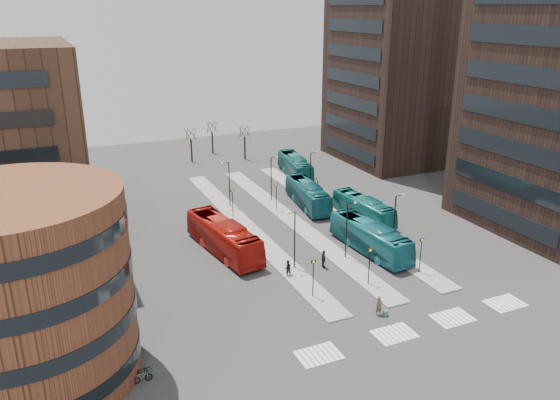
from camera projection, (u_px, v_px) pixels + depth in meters
name	position (u px, v px, depth m)	size (l,w,h in m)	color
ground	(436.00, 358.00, 41.54)	(160.00, 160.00, 0.00)	#2B2B2D
island_left	(247.00, 228.00, 65.80)	(2.50, 45.00, 0.15)	gray
island_mid	(292.00, 220.00, 68.10)	(2.50, 45.00, 0.15)	gray
island_right	(334.00, 213.00, 70.41)	(2.50, 45.00, 0.15)	gray
suitcase	(386.00, 313.00, 47.12)	(0.42, 0.33, 0.52)	#211A94
red_bus	(223.00, 237.00, 58.90)	(3.03, 12.93, 3.60)	#A5140C
teal_bus_a	(370.00, 237.00, 59.12)	(2.77, 11.85, 3.30)	#166471
teal_bus_b	(308.00, 194.00, 72.76)	(2.73, 11.67, 3.25)	#135560
teal_bus_c	(363.00, 208.00, 68.18)	(2.46, 10.51, 2.93)	#166E6E
teal_bus_d	(295.00, 166.00, 85.76)	(2.70, 11.55, 3.22)	#13605C
traveller	(379.00, 306.00, 47.04)	(0.65, 0.43, 1.78)	#46442A
commuter_a	(288.00, 268.00, 53.90)	(0.83, 0.65, 1.71)	black
commuter_b	(324.00, 259.00, 55.62)	(1.11, 0.46, 1.89)	black
commuter_c	(372.00, 254.00, 56.99)	(1.14, 0.65, 1.76)	black
bicycle_near	(140.00, 372.00, 39.27)	(0.59, 1.69, 0.89)	gray
bicycle_mid	(142.00, 377.00, 38.67)	(0.42, 1.48, 0.89)	gray
bicycle_far	(134.00, 353.00, 41.47)	(0.54, 1.55, 0.82)	gray
crosswalk_stripes	(422.00, 326.00, 45.66)	(22.35, 2.40, 0.01)	silver
round_building	(20.00, 291.00, 37.05)	(15.16, 15.16, 14.00)	brown
tower_far	(403.00, 71.00, 91.85)	(20.12, 20.00, 30.00)	black
sign_poles	(316.00, 223.00, 61.15)	(12.45, 22.12, 3.65)	black
lamp_posts	(304.00, 198.00, 65.46)	(14.04, 20.24, 6.12)	black
bare_trees	(216.00, 143.00, 95.59)	(10.97, 8.14, 5.90)	black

